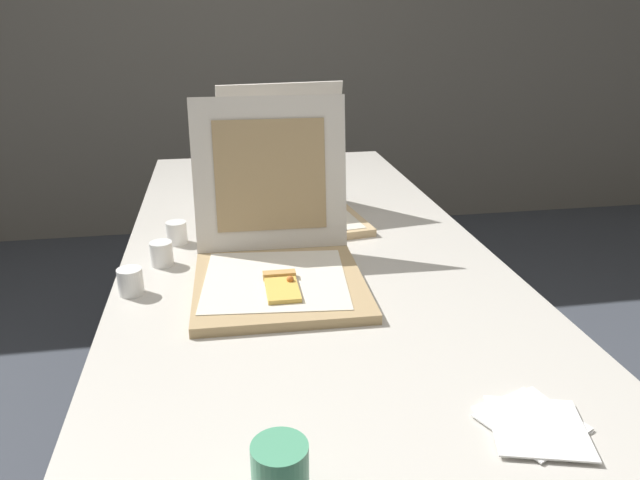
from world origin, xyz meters
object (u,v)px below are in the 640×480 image
cup_printed_front (280,478)px  table (304,256)px  pizza_box_middle (289,201)px  cup_white_near_left (130,281)px  cup_white_mid (177,233)px  pizza_box_front (277,258)px  cup_white_near_center (162,254)px  cup_white_far (210,197)px  napkin_pile (534,423)px

cup_printed_front → table: bearing=80.0°
pizza_box_middle → cup_white_near_left: pizza_box_middle is taller
cup_white_mid → cup_white_near_left: size_ratio=1.00×
table → pizza_box_front: pizza_box_front is taller
cup_white_near_center → cup_white_near_left: bearing=-109.9°
pizza_box_front → cup_white_near_left: size_ratio=7.56×
table → cup_printed_front: bearing=-100.0°
cup_white_mid → pizza_box_middle: bearing=24.7°
cup_printed_front → pizza_box_front: bearing=84.5°
cup_white_near_center → cup_white_far: (0.12, 0.47, 0.00)m
cup_white_near_center → napkin_pile: (0.61, -0.73, -0.03)m
pizza_box_front → cup_white_near_center: size_ratio=7.56×
table → cup_white_mid: size_ratio=33.93×
table → cup_white_far: cup_white_far is taller
cup_white_near_center → napkin_pile: bearing=-50.0°
napkin_pile → pizza_box_front: bearing=119.7°
pizza_box_front → cup_white_near_left: bearing=-176.2°
cup_white_far → cup_white_near_center: bearing=-104.3°
pizza_box_middle → cup_white_far: size_ratio=7.18×
cup_white_mid → cup_white_near_left: bearing=-105.9°
cup_white_near_left → napkin_pile: 0.88m
cup_white_near_center → cup_white_near_left: same height
cup_white_mid → cup_white_near_left: (-0.09, -0.30, 0.00)m
table → napkin_pile: (0.24, -0.83, 0.05)m
cup_white_near_center → napkin_pile: 0.95m
pizza_box_front → cup_printed_front: pizza_box_front is taller
cup_white_far → napkin_pile: cup_white_far is taller
cup_white_near_left → napkin_pile: bearing=-40.7°
cup_white_far → table: bearing=-54.8°
pizza_box_front → cup_white_mid: bearing=132.2°
pizza_box_front → pizza_box_middle: 0.44m
cup_white_far → cup_printed_front: (0.09, -1.29, 0.02)m
cup_white_far → cup_white_near_left: bearing=-105.7°
cup_white_mid → cup_printed_front: bearing=-79.4°
cup_white_near_left → pizza_box_front: bearing=2.5°
pizza_box_middle → cup_white_mid: pizza_box_middle is taller
pizza_box_middle → cup_white_near_center: size_ratio=7.18×
pizza_box_front → cup_white_mid: 0.38m
cup_white_near_center → cup_white_mid: same height
table → cup_white_far: (-0.25, 0.36, 0.08)m
cup_white_near_left → cup_white_far: same height
pizza_box_front → cup_white_far: size_ratio=7.56×
pizza_box_front → cup_white_near_center: 0.31m
table → cup_white_near_left: bearing=-148.7°
pizza_box_middle → cup_white_mid: size_ratio=7.18×
pizza_box_middle → cup_printed_front: (-0.15, -1.12, -0.01)m
cup_white_far → cup_printed_front: cup_printed_front is taller
cup_white_near_left → pizza_box_middle: bearing=47.5°
pizza_box_middle → cup_white_far: pizza_box_middle is taller
cup_white_mid → cup_printed_front: cup_printed_front is taller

